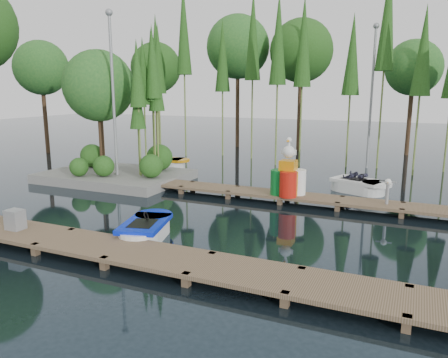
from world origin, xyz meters
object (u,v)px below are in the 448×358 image
at_px(island, 111,109).
at_px(drum_cluster, 288,178).
at_px(boat_yellow_far, 166,163).
at_px(utility_cabinet, 15,220).
at_px(yellow_barrel, 293,182).
at_px(boat_blue, 146,230).

xyz_separation_m(island, drum_cluster, (8.50, -0.95, -2.27)).
xyz_separation_m(boat_yellow_far, drum_cluster, (7.79, -4.28, 0.66)).
relative_size(island, utility_cabinet, 12.31).
bearing_deg(island, yellow_barrel, -5.23).
relative_size(utility_cabinet, drum_cluster, 0.26).
xyz_separation_m(utility_cabinet, drum_cluster, (5.73, 6.84, 0.34)).
xyz_separation_m(utility_cabinet, yellow_barrel, (5.87, 7.00, 0.18)).
bearing_deg(utility_cabinet, island, 109.57).
relative_size(boat_blue, drum_cluster, 1.23).
xyz_separation_m(boat_yellow_far, utility_cabinet, (2.06, -11.12, 0.32)).
bearing_deg(boat_yellow_far, drum_cluster, -16.38).
distance_m(island, drum_cluster, 8.85).
bearing_deg(drum_cluster, boat_blue, -115.63).
bearing_deg(island, boat_blue, -46.31).
bearing_deg(drum_cluster, boat_yellow_far, 151.22).
xyz_separation_m(yellow_barrel, drum_cluster, (-0.13, -0.16, 0.16)).
distance_m(island, boat_yellow_far, 4.49).
bearing_deg(utility_cabinet, drum_cluster, 50.04).
bearing_deg(drum_cluster, island, 173.65).
relative_size(island, yellow_barrel, 7.46).
bearing_deg(boat_yellow_far, yellow_barrel, -15.10).
bearing_deg(drum_cluster, utility_cabinet, -129.96).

